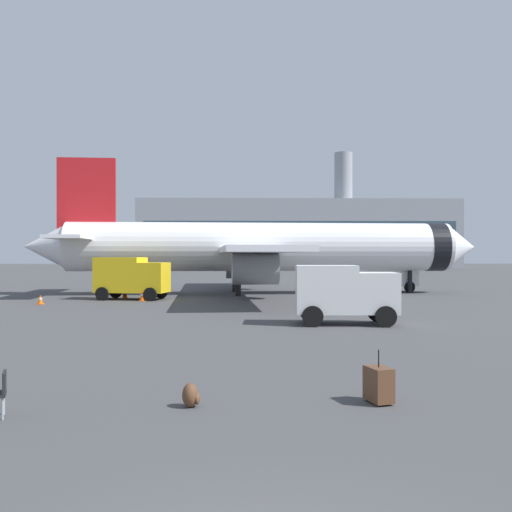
% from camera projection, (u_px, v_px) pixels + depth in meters
% --- Properties ---
extents(airplane_at_gate, '(35.76, 32.25, 10.50)m').
position_uv_depth(airplane_at_gate, '(259.00, 247.00, 45.90)').
color(airplane_at_gate, white).
rests_on(airplane_at_gate, ground).
extents(service_truck, '(5.11, 3.24, 2.90)m').
position_uv_depth(service_truck, '(131.00, 276.00, 40.00)').
color(service_truck, yellow).
rests_on(service_truck, ground).
extents(fuel_truck, '(6.41, 3.92, 3.20)m').
position_uv_depth(fuel_truck, '(378.00, 271.00, 47.92)').
color(fuel_truck, white).
rests_on(fuel_truck, ground).
extents(cargo_van, '(4.50, 2.53, 2.60)m').
position_uv_depth(cargo_van, '(345.00, 291.00, 25.68)').
color(cargo_van, white).
rests_on(cargo_van, ground).
extents(safety_cone_near, '(0.44, 0.44, 0.73)m').
position_uv_depth(safety_cone_near, '(142.00, 296.00, 38.69)').
color(safety_cone_near, '#F2590C').
rests_on(safety_cone_near, ground).
extents(safety_cone_mid, '(0.44, 0.44, 0.77)m').
position_uv_depth(safety_cone_mid, '(125.00, 293.00, 40.95)').
color(safety_cone_mid, '#F2590C').
rests_on(safety_cone_mid, ground).
extents(safety_cone_far, '(0.44, 0.44, 0.61)m').
position_uv_depth(safety_cone_far, '(40.00, 300.00, 36.03)').
color(safety_cone_far, '#F2590C').
rests_on(safety_cone_far, ground).
extents(rolling_suitcase, '(0.56, 0.73, 1.10)m').
position_uv_depth(rolling_suitcase, '(379.00, 384.00, 12.00)').
color(rolling_suitcase, brown).
rests_on(rolling_suitcase, ground).
extents(traveller_backpack, '(0.36, 0.40, 0.48)m').
position_uv_depth(traveller_backpack, '(191.00, 396.00, 11.69)').
color(traveller_backpack, brown).
rests_on(traveller_backpack, ground).
extents(terminal_building, '(76.67, 16.37, 28.30)m').
position_uv_depth(terminal_building, '(298.00, 234.00, 143.75)').
color(terminal_building, gray).
rests_on(terminal_building, ground).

